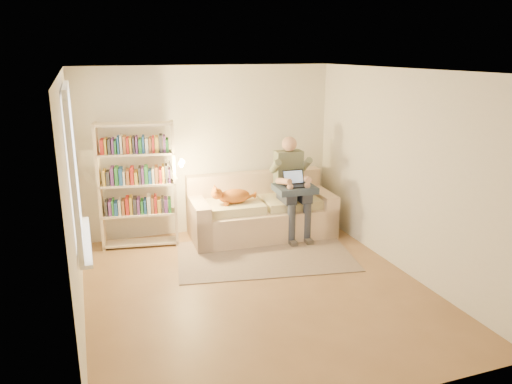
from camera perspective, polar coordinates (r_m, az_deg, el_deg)
name	(u,v)px	position (r m, az deg, el deg)	size (l,w,h in m)	color
floor	(256,288)	(6.22, 0.03, -10.96)	(4.50, 4.50, 0.00)	brown
ceiling	(256,70)	(5.55, 0.04, 13.73)	(4.00, 4.50, 0.02)	white
wall_left	(73,203)	(5.45, -20.22, -1.22)	(0.02, 4.50, 2.60)	silver
wall_right	(403,172)	(6.67, 16.46, 2.15)	(0.02, 4.50, 2.60)	silver
wall_back	(208,151)	(7.85, -5.48, 4.74)	(4.00, 0.02, 2.60)	silver
wall_front	(357,261)	(3.82, 11.50, -7.73)	(4.00, 0.02, 2.60)	silver
window	(77,191)	(5.62, -19.75, 0.13)	(0.12, 1.52, 1.69)	white
sofa	(260,214)	(7.83, 0.51, -2.50)	(2.25, 1.09, 0.94)	beige
person	(292,181)	(7.67, 4.09, 1.24)	(0.45, 0.69, 1.55)	#676F59
cat	(229,196)	(7.45, -3.09, -0.49)	(0.74, 0.28, 0.27)	orange
blanket	(296,189)	(7.57, 4.61, 0.38)	(0.60, 0.49, 0.09)	#2C394D
laptop	(296,182)	(7.55, 4.60, 1.18)	(0.34, 0.31, 0.27)	black
bookshelf	(138,179)	(7.38, -13.38, 1.43)	(1.22, 0.52, 1.85)	beige
rug	(265,256)	(7.11, 1.03, -7.33)	(2.43, 1.44, 0.01)	gray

